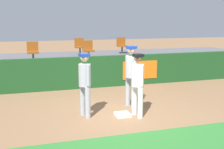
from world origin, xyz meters
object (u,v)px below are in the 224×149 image
at_px(seat_front_left, 33,51).
at_px(seat_back_right, 122,44).
at_px(seat_back_center, 80,45).
at_px(seat_front_center, 88,49).
at_px(player_coach_visitor, 85,81).
at_px(player_runner_visitor, 131,72).
at_px(first_base, 123,115).
at_px(player_fielder_home, 138,81).

relative_size(seat_front_left, seat_back_right, 1.00).
xyz_separation_m(seat_back_center, seat_front_center, (0.03, -1.80, -0.00)).
relative_size(player_coach_visitor, seat_front_left, 2.09).
distance_m(seat_back_center, seat_back_right, 2.21).
distance_m(seat_front_center, seat_back_right, 2.83).
distance_m(player_runner_visitor, player_coach_visitor, 1.62).
xyz_separation_m(first_base, seat_front_left, (-2.19, 5.05, 1.35)).
bearing_deg(seat_back_center, player_runner_visitor, -86.02).
height_order(player_fielder_home, player_runner_visitor, player_runner_visitor).
relative_size(seat_back_center, seat_front_center, 1.00).
xyz_separation_m(player_fielder_home, player_runner_visitor, (0.15, 0.90, 0.08)).
xyz_separation_m(player_runner_visitor, seat_front_left, (-2.73, 4.26, 0.30)).
bearing_deg(seat_back_center, seat_front_center, -89.02).
relative_size(first_base, player_fielder_home, 0.23).
relative_size(player_runner_visitor, seat_back_right, 2.24).
height_order(player_runner_visitor, seat_back_right, player_runner_visitor).
xyz_separation_m(player_fielder_home, seat_front_left, (-2.58, 5.16, 0.38)).
bearing_deg(player_fielder_home, seat_back_center, 173.78).
distance_m(seat_front_left, seat_back_right, 4.86).
height_order(player_fielder_home, player_coach_visitor, player_coach_visitor).
height_order(first_base, player_fielder_home, player_fielder_home).
height_order(player_coach_visitor, seat_back_center, same).
distance_m(player_fielder_home, seat_back_right, 7.24).
height_order(first_base, player_coach_visitor, player_coach_visitor).
relative_size(seat_front_center, seat_back_right, 1.00).
distance_m(first_base, seat_back_right, 7.36).
bearing_deg(first_base, seat_back_center, 89.00).
bearing_deg(player_runner_visitor, player_fielder_home, -20.40).
height_order(seat_back_center, seat_front_center, same).
bearing_deg(seat_front_center, player_runner_visitor, -84.76).
bearing_deg(player_fielder_home, player_runner_visitor, 162.17).
xyz_separation_m(player_coach_visitor, seat_back_right, (3.33, 6.56, 0.37)).
height_order(player_runner_visitor, seat_front_center, player_runner_visitor).
height_order(first_base, seat_front_left, seat_front_left).
xyz_separation_m(first_base, player_coach_visitor, (-1.00, 0.29, 0.98)).
bearing_deg(first_base, player_fielder_home, -16.69).
height_order(player_runner_visitor, seat_front_left, player_runner_visitor).
distance_m(first_base, seat_front_center, 5.23).
bearing_deg(player_coach_visitor, seat_back_right, 138.08).
relative_size(seat_front_left, seat_front_center, 1.00).
relative_size(player_coach_visitor, seat_front_center, 2.09).
xyz_separation_m(seat_back_center, seat_back_right, (2.21, 0.00, 0.00)).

